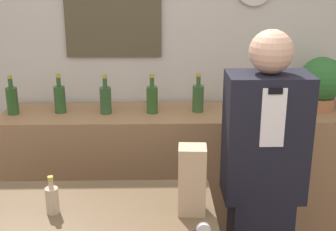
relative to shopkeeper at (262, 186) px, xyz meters
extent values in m
cube|color=beige|center=(-0.65, 1.04, 0.51)|extent=(5.20, 0.06, 2.70)
cube|color=#4D452E|center=(-0.86, 0.99, 0.82)|extent=(0.66, 0.02, 0.60)
cube|color=#9E754C|center=(-0.41, 0.74, -0.33)|extent=(2.39, 0.47, 1.02)
cube|color=brown|center=(-1.01, -0.46, 0.09)|extent=(1.40, 0.66, 0.04)
cube|color=black|center=(0.00, 0.00, 0.28)|extent=(0.42, 0.25, 0.68)
cube|color=white|center=(0.00, -0.13, 0.43)|extent=(0.12, 0.01, 0.30)
cube|color=black|center=(0.00, -0.13, 0.57)|extent=(0.07, 0.01, 0.03)
sphere|color=tan|center=(0.00, 0.00, 0.73)|extent=(0.22, 0.22, 0.22)
cylinder|color=#B27047|center=(0.55, 0.78, 0.23)|extent=(0.19, 0.19, 0.09)
sphere|color=#2D6B2D|center=(0.55, 0.78, 0.40)|extent=(0.30, 0.30, 0.30)
cube|color=tan|center=(-0.42, -0.45, 0.26)|extent=(0.12, 0.11, 0.31)
cylinder|color=silver|center=(-0.38, -0.67, 0.15)|extent=(0.06, 0.02, 0.06)
cylinder|color=tan|center=(-1.02, -0.45, 0.17)|extent=(0.06, 0.06, 0.12)
cylinder|color=tan|center=(-1.02, -0.45, 0.25)|extent=(0.02, 0.02, 0.04)
cylinder|color=#B29933|center=(-1.02, -0.45, 0.28)|extent=(0.02, 0.02, 0.01)
cylinder|color=#295021|center=(-1.52, 0.73, 0.27)|extent=(0.08, 0.08, 0.18)
cylinder|color=#295021|center=(-1.52, 0.73, 0.39)|extent=(0.03, 0.03, 0.06)
cylinder|color=#B29933|center=(-1.52, 0.73, 0.44)|extent=(0.03, 0.03, 0.02)
cylinder|color=#2C5128|center=(-1.22, 0.75, 0.27)|extent=(0.08, 0.08, 0.18)
cylinder|color=#2C5128|center=(-1.22, 0.75, 0.39)|extent=(0.03, 0.03, 0.06)
cylinder|color=#B29933|center=(-1.22, 0.75, 0.44)|extent=(0.03, 0.03, 0.02)
cylinder|color=#2E522B|center=(-0.91, 0.73, 0.27)|extent=(0.08, 0.08, 0.18)
cylinder|color=#2E522B|center=(-0.91, 0.73, 0.39)|extent=(0.03, 0.03, 0.06)
cylinder|color=#B29933|center=(-0.91, 0.73, 0.44)|extent=(0.03, 0.03, 0.02)
cylinder|color=#2D5422|center=(-0.60, 0.73, 0.27)|extent=(0.08, 0.08, 0.18)
cylinder|color=#2D5422|center=(-0.60, 0.73, 0.39)|extent=(0.03, 0.03, 0.06)
cylinder|color=#B29933|center=(-0.60, 0.73, 0.44)|extent=(0.03, 0.03, 0.02)
cylinder|color=#32572B|center=(-0.29, 0.75, 0.27)|extent=(0.08, 0.08, 0.18)
cylinder|color=#32572B|center=(-0.29, 0.75, 0.39)|extent=(0.03, 0.03, 0.06)
cylinder|color=#B29933|center=(-0.29, 0.75, 0.44)|extent=(0.03, 0.03, 0.02)
cylinder|color=#344D1E|center=(0.02, 0.73, 0.27)|extent=(0.08, 0.08, 0.18)
cylinder|color=#344D1E|center=(0.02, 0.73, 0.39)|extent=(0.03, 0.03, 0.06)
cylinder|color=#B29933|center=(0.02, 0.73, 0.44)|extent=(0.03, 0.03, 0.02)
cylinder|color=#265220|center=(0.33, 0.76, 0.27)|extent=(0.08, 0.08, 0.18)
cylinder|color=#265220|center=(0.33, 0.76, 0.39)|extent=(0.03, 0.03, 0.06)
cylinder|color=#B29933|center=(0.33, 0.76, 0.44)|extent=(0.03, 0.03, 0.02)
camera|label=1|loc=(-0.56, -2.26, 1.16)|focal=50.00mm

